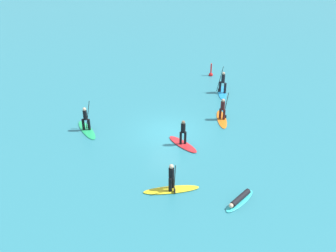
# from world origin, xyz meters

# --- Properties ---
(ground_plane) EXTENTS (120.00, 120.00, 0.00)m
(ground_plane) POSITION_xyz_m (0.00, 0.00, 0.00)
(ground_plane) COLOR teal
(ground_plane) RESTS_ON ground
(surfer_on_teal_board) EXTENTS (1.88, 2.35, 0.40)m
(surfer_on_teal_board) POSITION_xyz_m (4.88, -6.68, 0.16)
(surfer_on_teal_board) COLOR #33C6CC
(surfer_on_teal_board) RESTS_ON ground_plane
(surfer_on_orange_board) EXTENTS (1.10, 2.77, 2.17)m
(surfer_on_orange_board) POSITION_xyz_m (3.69, 2.29, 0.47)
(surfer_on_orange_board) COLOR orange
(surfer_on_orange_board) RESTS_ON ground_plane
(surfer_on_green_board) EXTENTS (2.30, 2.71, 2.18)m
(surfer_on_green_board) POSITION_xyz_m (-5.70, -0.56, 0.44)
(surfer_on_green_board) COLOR #23B266
(surfer_on_green_board) RESTS_ON ground_plane
(surfer_on_red_board) EXTENTS (2.41, 2.27, 1.86)m
(surfer_on_red_board) POSITION_xyz_m (1.20, -1.47, 0.43)
(surfer_on_red_board) COLOR red
(surfer_on_red_board) RESTS_ON ground_plane
(surfer_on_yellow_board) EXTENTS (3.28, 1.55, 2.08)m
(surfer_on_yellow_board) POSITION_xyz_m (1.05, -6.23, 0.42)
(surfer_on_yellow_board) COLOR yellow
(surfer_on_yellow_board) RESTS_ON ground_plane
(surfer_on_blue_board) EXTENTS (0.91, 2.67, 2.32)m
(surfer_on_blue_board) POSITION_xyz_m (3.60, 6.74, 0.51)
(surfer_on_blue_board) COLOR #1E8CD1
(surfer_on_blue_board) RESTS_ON ground_plane
(marker_buoy) EXTENTS (0.37, 0.37, 1.24)m
(marker_buoy) POSITION_xyz_m (2.50, 10.12, 0.21)
(marker_buoy) COLOR red
(marker_buoy) RESTS_ON ground_plane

